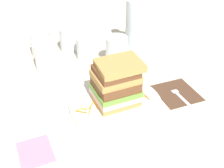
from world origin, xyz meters
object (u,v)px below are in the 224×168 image
at_px(fork, 181,96).
at_px(empty_tumbler_0, 87,48).
at_px(sandwich, 116,83).
at_px(knife, 57,120).
at_px(empty_tumbler_3, 68,40).
at_px(napkin_dark, 177,93).
at_px(empty_tumbler_1, 41,44).
at_px(main_plate, 115,103).
at_px(juice_glass, 116,52).
at_px(empty_tumbler_2, 47,57).
at_px(water_bottle, 136,22).
at_px(napkin_pink, 35,152).

bearing_deg(fork, empty_tumbler_0, 122.22).
xyz_separation_m(sandwich, knife, (-0.17, -0.01, -0.07)).
relative_size(fork, empty_tumbler_3, 1.95).
bearing_deg(napkin_dark, empty_tumbler_1, 133.59).
distance_m(main_plate, napkin_dark, 0.19).
relative_size(knife, juice_glass, 2.02).
xyz_separation_m(empty_tumbler_0, empty_tumbler_2, (-0.14, -0.03, 0.01)).
relative_size(knife, water_bottle, 0.80).
distance_m(main_plate, empty_tumbler_0, 0.29).
bearing_deg(fork, empty_tumbler_2, 140.10).
relative_size(juice_glass, empty_tumbler_0, 1.24).
height_order(main_plate, juice_glass, juice_glass).
height_order(napkin_dark, fork, fork).
height_order(main_plate, empty_tumbler_3, empty_tumbler_3).
bearing_deg(empty_tumbler_0, main_plate, -88.79).
bearing_deg(empty_tumbler_0, juice_glass, -38.49).
relative_size(knife, empty_tumbler_3, 2.35).
bearing_deg(napkin_dark, empty_tumbler_2, 142.23).
height_order(empty_tumbler_1, empty_tumbler_2, empty_tumbler_2).
bearing_deg(empty_tumbler_1, knife, -91.86).
bearing_deg(napkin_pink, main_plate, 23.98).
xyz_separation_m(napkin_dark, juice_glass, (-0.11, 0.22, 0.04)).
relative_size(empty_tumbler_0, napkin_pink, 0.88).
distance_m(empty_tumbler_3, napkin_pink, 0.51).
relative_size(sandwich, napkin_pink, 1.41).
bearing_deg(napkin_dark, empty_tumbler_0, 123.92).
bearing_deg(empty_tumbler_0, napkin_dark, -56.08).
distance_m(empty_tumbler_0, empty_tumbler_2, 0.15).
bearing_deg(knife, empty_tumbler_3, 73.67).
xyz_separation_m(water_bottle, empty_tumbler_1, (-0.34, 0.06, -0.06)).
height_order(napkin_dark, napkin_pink, same).
distance_m(fork, water_bottle, 0.34).
bearing_deg(juice_glass, napkin_dark, -63.79).
xyz_separation_m(knife, empty_tumbler_2, (0.02, 0.27, 0.05)).
relative_size(juice_glass, empty_tumbler_2, 1.05).
xyz_separation_m(main_plate, napkin_pink, (-0.23, -0.10, -0.01)).
bearing_deg(empty_tumbler_0, fork, -57.78).
distance_m(fork, empty_tumbler_1, 0.52).
bearing_deg(juice_glass, fork, -65.56).
distance_m(empty_tumbler_1, empty_tumbler_3, 0.10).
bearing_deg(sandwich, main_plate, 165.82).
xyz_separation_m(juice_glass, empty_tumbler_3, (-0.14, 0.15, -0.00)).
relative_size(water_bottle, empty_tumbler_2, 2.64).
distance_m(knife, juice_glass, 0.34).
bearing_deg(water_bottle, sandwich, -121.72).
distance_m(empty_tumbler_2, empty_tumbler_3, 0.15).
distance_m(empty_tumbler_0, napkin_pink, 0.46).
height_order(main_plate, empty_tumbler_1, empty_tumbler_1).
height_order(knife, empty_tumbler_0, empty_tumbler_0).
relative_size(napkin_dark, empty_tumbler_0, 1.55).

